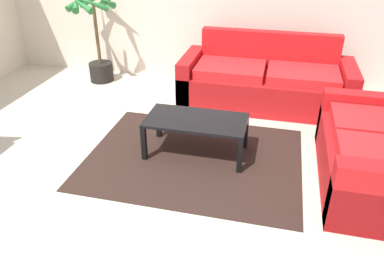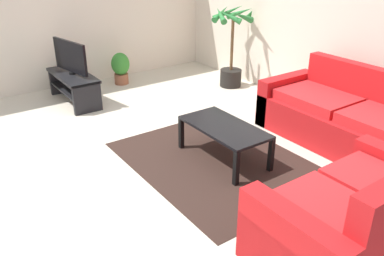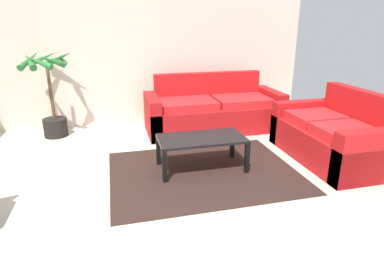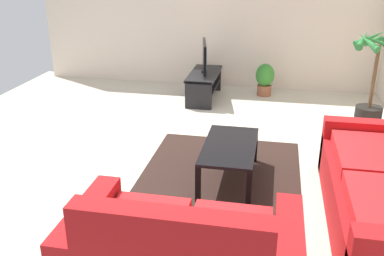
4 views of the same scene
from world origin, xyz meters
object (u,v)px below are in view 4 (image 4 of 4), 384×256
(coffee_table, at_px, (230,149))
(tv_stand, at_px, (204,82))
(tv, at_px, (205,57))
(potted_plant_small, at_px, (265,78))
(potted_palm, at_px, (374,82))

(coffee_table, bearing_deg, tv_stand, -164.89)
(coffee_table, bearing_deg, tv, -164.95)
(coffee_table, bearing_deg, potted_plant_small, 175.54)
(coffee_table, height_order, potted_plant_small, potted_plant_small)
(tv_stand, distance_m, coffee_table, 2.79)
(coffee_table, xyz_separation_m, potted_palm, (-1.91, 1.71, 0.28))
(potted_plant_small, bearing_deg, coffee_table, -4.46)
(tv, xyz_separation_m, coffee_table, (2.69, 0.72, -0.35))
(potted_palm, bearing_deg, tv, -107.65)
(potted_palm, height_order, potted_plant_small, potted_palm)
(coffee_table, relative_size, potted_plant_small, 1.92)
(tv_stand, relative_size, potted_plant_small, 2.04)
(tv_stand, bearing_deg, tv, 100.90)
(coffee_table, height_order, potted_palm, potted_palm)
(tv_stand, height_order, potted_plant_small, potted_plant_small)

